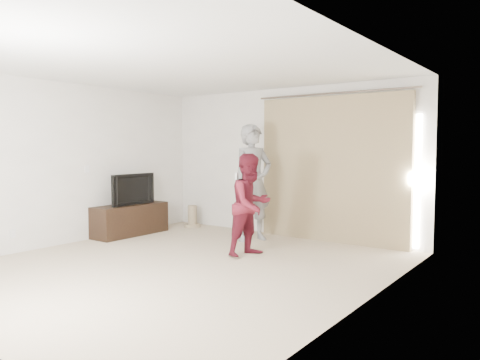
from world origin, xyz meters
name	(u,v)px	position (x,y,z in m)	size (l,w,h in m)	color
floor	(180,266)	(0.00, 0.00, 0.00)	(5.50, 5.50, 0.00)	#C9B596
wall_back	(287,162)	(0.00, 2.75, 1.30)	(5.00, 0.04, 2.60)	white
wall_left	(65,164)	(-2.50, 0.00, 1.30)	(0.04, 5.50, 2.60)	white
ceiling	(178,66)	(0.00, 0.00, 2.60)	(5.00, 5.50, 0.01)	silver
curtain	(333,169)	(0.91, 2.68, 1.20)	(2.80, 0.11, 2.46)	tan
tv_console	(130,220)	(-2.27, 1.12, 0.27)	(0.49, 1.42, 0.54)	black
tv	(130,189)	(-2.27, 1.12, 0.82)	(0.96, 0.13, 0.55)	black
scratching_post	(192,218)	(-1.93, 2.40, 0.17)	(0.32, 0.32, 0.42)	tan
person_man	(253,183)	(-0.21, 2.00, 0.97)	(0.71, 0.84, 1.95)	slate
person_woman	(251,205)	(0.39, 1.07, 0.74)	(0.69, 0.81, 1.47)	maroon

